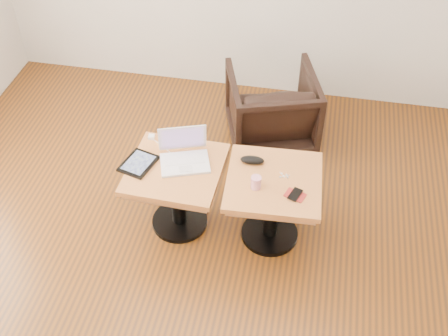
% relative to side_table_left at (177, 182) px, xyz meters
% --- Properties ---
extents(room_shell, '(4.52, 4.52, 2.71)m').
position_rel_side_table_left_xyz_m(room_shell, '(0.25, -0.49, 0.94)').
color(room_shell, '#3F2712').
rests_on(room_shell, ground).
extents(side_table_left, '(0.62, 0.62, 0.55)m').
position_rel_side_table_left_xyz_m(side_table_left, '(0.00, 0.00, 0.00)').
color(side_table_left, black).
rests_on(side_table_left, ground).
extents(side_table_right, '(0.64, 0.64, 0.55)m').
position_rel_side_table_left_xyz_m(side_table_right, '(0.65, 0.01, 0.00)').
color(side_table_right, black).
rests_on(side_table_right, ground).
extents(laptop, '(0.38, 0.35, 0.23)m').
position_rel_side_table_left_xyz_m(laptop, '(0.04, 0.08, 0.18)').
color(laptop, white).
rests_on(laptop, side_table_left).
extents(tablet, '(0.25, 0.28, 0.02)m').
position_rel_side_table_left_xyz_m(tablet, '(-0.24, -0.02, 0.15)').
color(tablet, black).
rests_on(tablet, side_table_left).
extents(charging_adapter, '(0.05, 0.05, 0.02)m').
position_rel_side_table_left_xyz_m(charging_adapter, '(-0.23, 0.25, 0.15)').
color(charging_adapter, white).
rests_on(charging_adapter, side_table_left).
extents(glasses_case, '(0.16, 0.08, 0.05)m').
position_rel_side_table_left_xyz_m(glasses_case, '(0.49, 0.14, 0.16)').
color(glasses_case, black).
rests_on(glasses_case, side_table_right).
extents(striped_cup, '(0.09, 0.09, 0.09)m').
position_rel_side_table_left_xyz_m(striped_cup, '(0.54, -0.08, 0.18)').
color(striped_cup, '#CC3B6C').
rests_on(striped_cup, side_table_right).
extents(earbuds_tangle, '(0.07, 0.04, 0.01)m').
position_rel_side_table_left_xyz_m(earbuds_tangle, '(0.71, 0.05, 0.14)').
color(earbuds_tangle, white).
rests_on(earbuds_tangle, side_table_right).
extents(phone_on_sleeve, '(0.15, 0.12, 0.02)m').
position_rel_side_table_left_xyz_m(phone_on_sleeve, '(0.79, -0.11, 0.14)').
color(phone_on_sleeve, maroon).
rests_on(phone_on_sleeve, side_table_right).
extents(armchair, '(0.85, 0.86, 0.63)m').
position_rel_side_table_left_xyz_m(armchair, '(0.51, 1.05, -0.10)').
color(armchair, black).
rests_on(armchair, ground).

